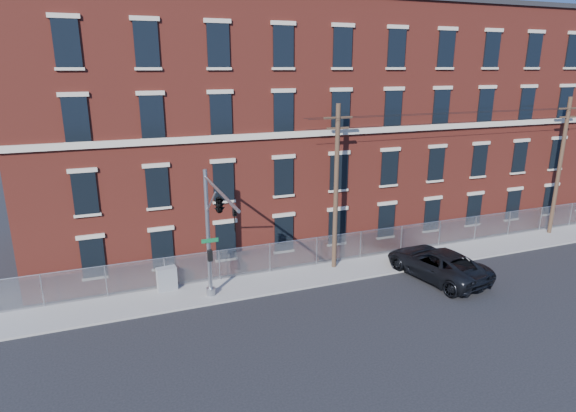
# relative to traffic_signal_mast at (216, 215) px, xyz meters

# --- Properties ---
(ground) EXTENTS (140.00, 140.00, 0.00)m
(ground) POSITION_rel_traffic_signal_mast_xyz_m (6.00, -2.18, -5.39)
(ground) COLOR black
(ground) RESTS_ON ground
(sidewalk) EXTENTS (65.00, 3.00, 0.12)m
(sidewalk) POSITION_rel_traffic_signal_mast_xyz_m (18.00, 2.82, -5.33)
(sidewalk) COLOR gray
(sidewalk) RESTS_ON ground
(mill_building) EXTENTS (55.30, 14.32, 16.30)m
(mill_building) POSITION_rel_traffic_signal_mast_xyz_m (18.00, 11.75, 2.76)
(mill_building) COLOR maroon
(mill_building) RESTS_ON ground
(chain_link_fence) EXTENTS (59.06, 0.06, 1.85)m
(chain_link_fence) POSITION_rel_traffic_signal_mast_xyz_m (18.00, 4.12, -4.33)
(chain_link_fence) COLOR #A5A8AD
(chain_link_fence) RESTS_ON ground
(traffic_signal_mast) EXTENTS (0.90, 6.75, 7.00)m
(traffic_signal_mast) POSITION_rel_traffic_signal_mast_xyz_m (0.00, 0.00, 0.00)
(traffic_signal_mast) COLOR #9EA0A5
(traffic_signal_mast) RESTS_ON ground
(utility_pole_near) EXTENTS (1.80, 0.28, 10.00)m
(utility_pole_near) POSITION_rel_traffic_signal_mast_xyz_m (8.00, 3.42, -0.05)
(utility_pole_near) COLOR #453122
(utility_pole_near) RESTS_ON ground
(utility_pole_mid) EXTENTS (1.80, 0.28, 10.00)m
(utility_pole_mid) POSITION_rel_traffic_signal_mast_xyz_m (26.00, 3.42, -0.05)
(utility_pole_mid) COLOR #453122
(utility_pole_mid) RESTS_ON ground
(overhead_wires) EXTENTS (40.00, 0.62, 0.62)m
(overhead_wires) POSITION_rel_traffic_signal_mast_xyz_m (26.00, 3.42, 3.73)
(overhead_wires) COLOR black
(overhead_wires) RESTS_ON ground
(pickup_truck) EXTENTS (4.11, 6.90, 1.80)m
(pickup_truck) POSITION_rel_traffic_signal_mast_xyz_m (13.11, 0.04, -4.49)
(pickup_truck) COLOR black
(pickup_truck) RESTS_ON ground
(utility_cabinet) EXTENTS (1.11, 0.64, 1.33)m
(utility_cabinet) POSITION_rel_traffic_signal_mast_xyz_m (-2.14, 3.82, -4.60)
(utility_cabinet) COLOR slate
(utility_cabinet) RESTS_ON sidewalk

